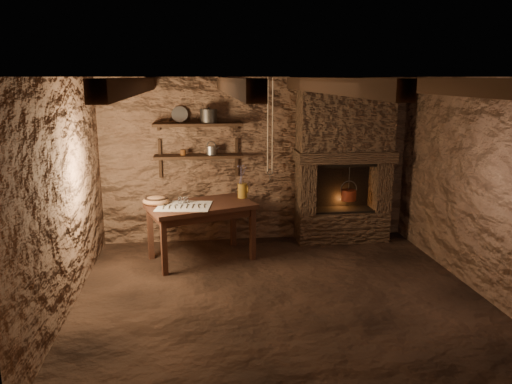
{
  "coord_description": "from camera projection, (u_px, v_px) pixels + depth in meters",
  "views": [
    {
      "loc": [
        -0.91,
        -5.19,
        2.4
      ],
      "look_at": [
        -0.15,
        0.9,
        0.98
      ],
      "focal_mm": 35.0,
      "sensor_mm": 36.0,
      "label": 1
    }
  ],
  "objects": [
    {
      "name": "shelf_lower",
      "position": [
        199.0,
        156.0,
        7.06
      ],
      "size": [
        1.25,
        0.3,
        0.04
      ],
      "primitive_type": "cube",
      "color": "black",
      "rests_on": "back_wall"
    },
    {
      "name": "beam_mid_left",
      "position": [
        233.0,
        86.0,
        5.09
      ],
      "size": [
        0.14,
        3.95,
        0.16
      ],
      "primitive_type": "cube",
      "color": "black",
      "rests_on": "ceiling"
    },
    {
      "name": "beam_far_right",
      "position": [
        419.0,
        85.0,
        5.33
      ],
      "size": [
        0.14,
        3.95,
        0.16
      ],
      "primitive_type": "cube",
      "color": "black",
      "rests_on": "ceiling"
    },
    {
      "name": "back_wall",
      "position": [
        257.0,
        160.0,
        7.34
      ],
      "size": [
        4.5,
        0.04,
        2.4
      ],
      "primitive_type": "cube",
      "color": "#4C3123",
      "rests_on": "floor"
    },
    {
      "name": "drinking_glasses",
      "position": [
        186.0,
        200.0,
        6.55
      ],
      "size": [
        0.22,
        0.07,
        0.09
      ],
      "primitive_type": null,
      "color": "silver",
      "rests_on": "linen_cloth"
    },
    {
      "name": "stoneware_jug",
      "position": [
        243.0,
        184.0,
        6.84
      ],
      "size": [
        0.15,
        0.15,
        0.46
      ],
      "rotation": [
        0.0,
        0.0,
        -0.18
      ],
      "color": "#97671D",
      "rests_on": "work_table"
    },
    {
      "name": "rusty_tin",
      "position": [
        183.0,
        152.0,
        7.02
      ],
      "size": [
        0.1,
        0.1,
        0.08
      ],
      "primitive_type": "cylinder",
      "rotation": [
        0.0,
        0.0,
        0.42
      ],
      "color": "#542A10",
      "rests_on": "shelf_lower"
    },
    {
      "name": "right_wall",
      "position": [
        475.0,
        185.0,
        5.67
      ],
      "size": [
        0.04,
        4.0,
        2.4
      ],
      "primitive_type": "cube",
      "color": "#4C3123",
      "rests_on": "floor"
    },
    {
      "name": "work_table",
      "position": [
        201.0,
        230.0,
        6.63
      ],
      "size": [
        1.52,
        1.17,
        0.77
      ],
      "rotation": [
        0.0,
        0.0,
        0.34
      ],
      "color": "black",
      "rests_on": "floor"
    },
    {
      "name": "wooden_bowl",
      "position": [
        156.0,
        201.0,
        6.55
      ],
      "size": [
        0.45,
        0.45,
        0.12
      ],
      "primitive_type": "ellipsoid",
      "rotation": [
        0.0,
        0.0,
        0.36
      ],
      "color": "#8B5D3C",
      "rests_on": "work_table"
    },
    {
      "name": "shelf_upper",
      "position": [
        198.0,
        124.0,
        6.95
      ],
      "size": [
        1.25,
        0.3,
        0.04
      ],
      "primitive_type": "cube",
      "color": "black",
      "rests_on": "back_wall"
    },
    {
      "name": "left_wall",
      "position": [
        64.0,
        196.0,
        5.13
      ],
      "size": [
        0.04,
        4.0,
        2.4
      ],
      "primitive_type": "cube",
      "color": "#4C3123",
      "rests_on": "floor"
    },
    {
      "name": "tin_pan",
      "position": [
        180.0,
        114.0,
        6.99
      ],
      "size": [
        0.23,
        0.1,
        0.23
      ],
      "primitive_type": "cylinder",
      "rotation": [
        1.26,
        0.0,
        0.01
      ],
      "color": "#A7A7A1",
      "rests_on": "shelf_upper"
    },
    {
      "name": "beam_far_left",
      "position": [
        133.0,
        86.0,
        4.97
      ],
      "size": [
        0.14,
        3.95,
        0.16
      ],
      "primitive_type": "cube",
      "color": "black",
      "rests_on": "ceiling"
    },
    {
      "name": "front_wall",
      "position": [
        328.0,
        254.0,
        3.47
      ],
      "size": [
        4.5,
        0.04,
        2.4
      ],
      "primitive_type": "cube",
      "color": "#4C3123",
      "rests_on": "floor"
    },
    {
      "name": "ceiling",
      "position": [
        281.0,
        77.0,
        5.13
      ],
      "size": [
        4.5,
        4.0,
        0.04
      ],
      "primitive_type": "cube",
      "color": "black",
      "rests_on": "back_wall"
    },
    {
      "name": "floor",
      "position": [
        279.0,
        293.0,
        5.67
      ],
      "size": [
        4.5,
        4.5,
        0.0
      ],
      "primitive_type": "plane",
      "color": "black",
      "rests_on": "ground"
    },
    {
      "name": "iron_stockpot",
      "position": [
        209.0,
        117.0,
        6.95
      ],
      "size": [
        0.29,
        0.29,
        0.17
      ],
      "primitive_type": "cylinder",
      "rotation": [
        0.0,
        0.0,
        0.31
      ],
      "color": "#2D2B28",
      "rests_on": "shelf_upper"
    },
    {
      "name": "linen_cloth",
      "position": [
        184.0,
        206.0,
        6.43
      ],
      "size": [
        0.75,
        0.64,
        0.01
      ],
      "primitive_type": "cube",
      "rotation": [
        0.0,
        0.0,
        -0.15
      ],
      "color": "silver",
      "rests_on": "work_table"
    },
    {
      "name": "small_kettle",
      "position": [
        211.0,
        150.0,
        7.06
      ],
      "size": [
        0.2,
        0.17,
        0.19
      ],
      "primitive_type": null,
      "rotation": [
        0.0,
        0.0,
        -0.2
      ],
      "color": "#A7A7A1",
      "rests_on": "shelf_lower"
    },
    {
      "name": "red_pot",
      "position": [
        349.0,
        194.0,
        7.33
      ],
      "size": [
        0.25,
        0.24,
        0.54
      ],
      "rotation": [
        0.0,
        0.0,
        0.08
      ],
      "color": "maroon",
      "rests_on": "hearth"
    },
    {
      "name": "hanging_ropes",
      "position": [
        270.0,
        125.0,
        6.29
      ],
      "size": [
        0.08,
        0.08,
        1.2
      ],
      "primitive_type": null,
      "color": "#CBB38F",
      "rests_on": "ceiling"
    },
    {
      "name": "hearth",
      "position": [
        344.0,
        159.0,
        7.26
      ],
      "size": [
        1.43,
        0.51,
        2.3
      ],
      "color": "#3D2A1E",
      "rests_on": "floor"
    },
    {
      "name": "beam_mid_right",
      "position": [
        328.0,
        86.0,
        5.21
      ],
      "size": [
        0.14,
        3.95,
        0.16
      ],
      "primitive_type": "cube",
      "color": "black",
      "rests_on": "ceiling"
    },
    {
      "name": "pewter_cutlery_row",
      "position": [
        184.0,
        206.0,
        6.4
      ],
      "size": [
        0.59,
        0.3,
        0.01
      ],
      "primitive_type": null,
      "rotation": [
        0.0,
        0.0,
        -0.15
      ],
      "color": "#99988B",
      "rests_on": "linen_cloth"
    }
  ]
}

